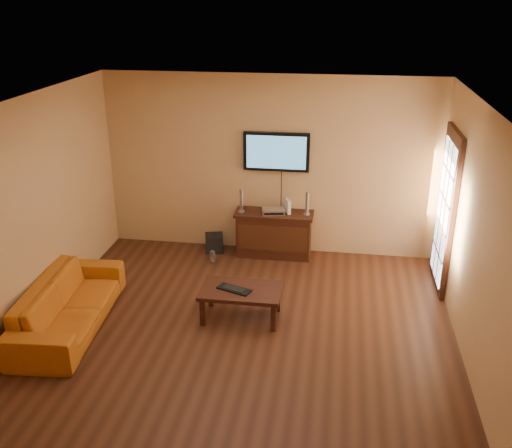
% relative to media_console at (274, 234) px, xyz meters
% --- Properties ---
extents(ground_plane, '(5.00, 5.00, 0.00)m').
position_rel_media_console_xyz_m(ground_plane, '(-0.10, -2.27, -0.35)').
color(ground_plane, '#381C0F').
rests_on(ground_plane, ground).
extents(room_walls, '(5.00, 5.00, 5.00)m').
position_rel_media_console_xyz_m(room_walls, '(-0.10, -1.64, 1.34)').
color(room_walls, tan).
rests_on(room_walls, ground).
extents(french_door, '(0.07, 1.02, 2.22)m').
position_rel_media_console_xyz_m(french_door, '(2.35, -0.57, 0.70)').
color(french_door, black).
rests_on(french_door, ground).
extents(media_console, '(1.17, 0.45, 0.69)m').
position_rel_media_console_xyz_m(media_console, '(0.00, 0.00, 0.00)').
color(media_console, black).
rests_on(media_console, ground).
extents(television, '(0.98, 0.08, 0.58)m').
position_rel_media_console_xyz_m(television, '(0.00, 0.19, 1.23)').
color(television, black).
rests_on(television, ground).
extents(coffee_table, '(0.99, 0.59, 0.40)m').
position_rel_media_console_xyz_m(coffee_table, '(-0.17, -1.88, -0.00)').
color(coffee_table, black).
rests_on(coffee_table, ground).
extents(sofa, '(0.75, 2.05, 0.79)m').
position_rel_media_console_xyz_m(sofa, '(-2.18, -2.37, 0.05)').
color(sofa, '#BD6015').
rests_on(sofa, ground).
extents(speaker_left, '(0.10, 0.10, 0.36)m').
position_rel_media_console_xyz_m(speaker_left, '(-0.49, -0.03, 0.51)').
color(speaker_left, silver).
rests_on(speaker_left, media_console).
extents(speaker_right, '(0.09, 0.09, 0.34)m').
position_rel_media_console_xyz_m(speaker_right, '(0.49, 0.00, 0.50)').
color(speaker_right, silver).
rests_on(speaker_right, media_console).
extents(av_receiver, '(0.37, 0.29, 0.08)m').
position_rel_media_console_xyz_m(av_receiver, '(-0.01, -0.03, 0.38)').
color(av_receiver, silver).
rests_on(av_receiver, media_console).
extents(game_console, '(0.10, 0.16, 0.21)m').
position_rel_media_console_xyz_m(game_console, '(0.20, 0.03, 0.45)').
color(game_console, white).
rests_on(game_console, media_console).
extents(subwoofer, '(0.33, 0.33, 0.27)m').
position_rel_media_console_xyz_m(subwoofer, '(-0.93, -0.01, -0.21)').
color(subwoofer, black).
rests_on(subwoofer, ground).
extents(bottle, '(0.08, 0.08, 0.23)m').
position_rel_media_console_xyz_m(bottle, '(-0.86, -0.45, -0.24)').
color(bottle, white).
rests_on(bottle, ground).
extents(keyboard, '(0.45, 0.29, 0.03)m').
position_rel_media_console_xyz_m(keyboard, '(-0.25, -1.92, 0.06)').
color(keyboard, black).
rests_on(keyboard, coffee_table).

